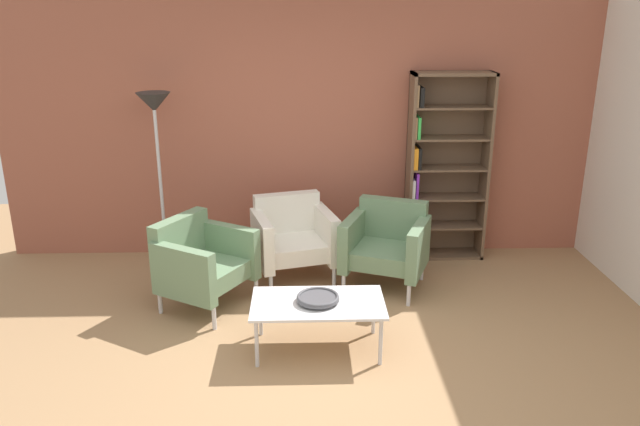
# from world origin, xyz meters

# --- Properties ---
(ground_plane) EXTENTS (8.32, 8.32, 0.00)m
(ground_plane) POSITION_xyz_m (0.00, 0.00, 0.00)
(ground_plane) COLOR #9E7751
(brick_back_panel) EXTENTS (6.40, 0.12, 2.90)m
(brick_back_panel) POSITION_xyz_m (0.00, 2.46, 1.45)
(brick_back_panel) COLOR #9E5642
(brick_back_panel) RESTS_ON ground_plane
(bookshelf_tall) EXTENTS (0.80, 0.30, 1.90)m
(bookshelf_tall) POSITION_xyz_m (1.25, 2.26, 0.93)
(bookshelf_tall) COLOR brown
(bookshelf_tall) RESTS_ON ground_plane
(coffee_table_low) EXTENTS (1.00, 0.56, 0.40)m
(coffee_table_low) POSITION_xyz_m (-0.05, 0.39, 0.37)
(coffee_table_low) COLOR silver
(coffee_table_low) RESTS_ON ground_plane
(decorative_bowl) EXTENTS (0.32, 0.32, 0.05)m
(decorative_bowl) POSITION_xyz_m (-0.05, 0.39, 0.43)
(decorative_bowl) COLOR #4C4C51
(decorative_bowl) RESTS_ON coffee_table_low
(armchair_spare_guest) EXTENTS (0.86, 0.82, 0.78)m
(armchair_spare_guest) POSITION_xyz_m (-0.25, 1.73, 0.41)
(armchair_spare_guest) COLOR white
(armchair_spare_guest) RESTS_ON ground_plane
(armchair_by_bookshelf) EXTENTS (0.90, 0.87, 0.78)m
(armchair_by_bookshelf) POSITION_xyz_m (0.62, 1.53, 0.41)
(armchair_by_bookshelf) COLOR slate
(armchair_by_bookshelf) RESTS_ON ground_plane
(armchair_near_window) EXTENTS (0.91, 0.94, 0.78)m
(armchair_near_window) POSITION_xyz_m (-1.03, 1.16, 0.41)
(armchair_near_window) COLOR slate
(armchair_near_window) RESTS_ON ground_plane
(floor_lamp_torchiere) EXTENTS (0.32, 0.32, 1.74)m
(floor_lamp_torchiere) POSITION_xyz_m (-1.54, 2.05, 1.45)
(floor_lamp_torchiere) COLOR silver
(floor_lamp_torchiere) RESTS_ON ground_plane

